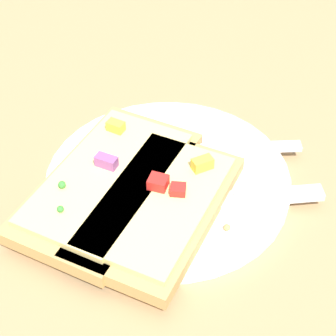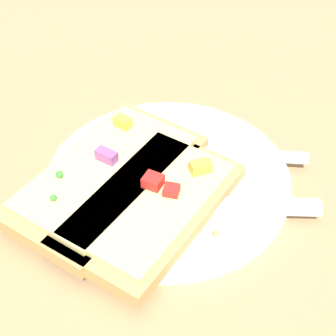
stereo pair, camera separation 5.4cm
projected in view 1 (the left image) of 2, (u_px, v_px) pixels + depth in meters
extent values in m
plane|color=#9E7A51|center=(168.00, 184.00, 0.55)|extent=(4.00, 4.00, 0.00)
cylinder|color=white|center=(168.00, 180.00, 0.55)|extent=(0.24, 0.24, 0.01)
cube|color=silver|center=(231.00, 149.00, 0.57)|extent=(0.08, 0.13, 0.01)
cube|color=silver|center=(133.00, 152.00, 0.56)|extent=(0.05, 0.06, 0.01)
cube|color=silver|center=(90.00, 146.00, 0.57)|extent=(0.02, 0.03, 0.00)
cube|color=silver|center=(90.00, 151.00, 0.57)|extent=(0.02, 0.03, 0.00)
cube|color=silver|center=(90.00, 156.00, 0.56)|extent=(0.02, 0.03, 0.00)
cube|color=silver|center=(89.00, 160.00, 0.56)|extent=(0.02, 0.03, 0.00)
cube|color=silver|center=(279.00, 196.00, 0.52)|extent=(0.05, 0.08, 0.01)
cube|color=silver|center=(160.00, 205.00, 0.51)|extent=(0.07, 0.13, 0.00)
cube|color=tan|center=(109.00, 184.00, 0.52)|extent=(0.20, 0.22, 0.01)
cube|color=#E5CC7A|center=(108.00, 177.00, 0.52)|extent=(0.17, 0.20, 0.01)
cube|color=#934C8E|center=(106.00, 161.00, 0.52)|extent=(0.02, 0.02, 0.01)
cube|color=yellow|center=(116.00, 126.00, 0.56)|extent=(0.02, 0.02, 0.01)
sphere|color=#388433|center=(60.00, 209.00, 0.48)|extent=(0.01, 0.01, 0.01)
sphere|color=#388433|center=(62.00, 185.00, 0.50)|extent=(0.01, 0.01, 0.01)
cube|color=tan|center=(158.00, 208.00, 0.50)|extent=(0.18, 0.20, 0.01)
cube|color=#E5CC7A|center=(158.00, 200.00, 0.50)|extent=(0.16, 0.18, 0.01)
cube|color=red|center=(178.00, 190.00, 0.50)|extent=(0.02, 0.02, 0.01)
cube|color=red|center=(158.00, 182.00, 0.50)|extent=(0.02, 0.02, 0.01)
cube|color=yellow|center=(202.00, 164.00, 0.52)|extent=(0.01, 0.02, 0.01)
sphere|color=#B67C4F|center=(201.00, 176.00, 0.54)|extent=(0.01, 0.01, 0.01)
sphere|color=tan|center=(160.00, 166.00, 0.55)|extent=(0.01, 0.01, 0.01)
sphere|color=tan|center=(227.00, 227.00, 0.49)|extent=(0.01, 0.01, 0.01)
sphere|color=tan|center=(111.00, 127.00, 0.59)|extent=(0.01, 0.01, 0.01)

